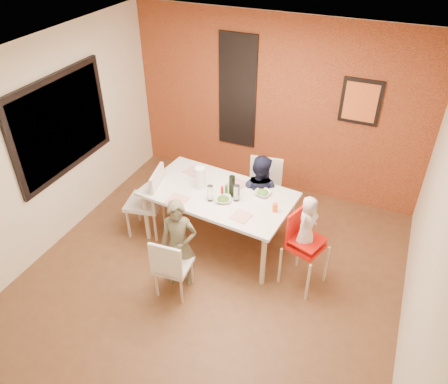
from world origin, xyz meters
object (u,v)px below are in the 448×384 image
at_px(child_near, 179,244).
at_px(wine_bottle, 232,186).
at_px(dining_table, 218,197).
at_px(child_far, 259,195).
at_px(chair_far, 264,188).
at_px(paper_towel_roll, 200,178).
at_px(toddler, 307,222).
at_px(high_chair, 303,242).
at_px(chair_near, 170,265).
at_px(chair_left, 150,198).

bearing_deg(child_near, wine_bottle, 51.45).
xyz_separation_m(dining_table, child_far, (0.41, 0.43, -0.12)).
xyz_separation_m(chair_far, paper_towel_roll, (-0.67, -0.65, 0.40)).
relative_size(toddler, wine_bottle, 2.21).
bearing_deg(paper_towel_roll, toddler, -12.62).
distance_m(dining_table, child_near, 0.91).
height_order(child_near, child_far, child_far).
xyz_separation_m(high_chair, child_near, (-1.33, -0.59, -0.02)).
bearing_deg(toddler, chair_near, 137.19).
relative_size(dining_table, child_far, 1.66).
xyz_separation_m(child_far, paper_towel_roll, (-0.68, -0.40, 0.34)).
bearing_deg(chair_left, toddler, 74.79).
distance_m(chair_left, child_near, 1.07).
height_order(high_chair, child_near, child_near).
distance_m(chair_far, child_near, 1.65).
xyz_separation_m(chair_left, toddler, (2.17, -0.13, 0.37)).
xyz_separation_m(child_near, wine_bottle, (0.30, 0.89, 0.35)).
relative_size(chair_far, child_far, 0.82).
xyz_separation_m(chair_left, child_far, (1.34, 0.62, 0.03)).
height_order(chair_near, child_near, child_near).
height_order(chair_far, child_near, child_near).
height_order(high_chair, child_far, child_far).
xyz_separation_m(chair_far, child_near, (-0.52, -1.56, 0.05)).
xyz_separation_m(child_near, toddler, (1.36, 0.57, 0.34)).
distance_m(child_far, wine_bottle, 0.59).
distance_m(dining_table, high_chair, 1.26).
bearing_deg(wine_bottle, high_chair, -16.41).
xyz_separation_m(high_chair, paper_towel_roll, (-1.48, 0.32, 0.33)).
bearing_deg(paper_towel_roll, high_chair, -12.25).
xyz_separation_m(high_chair, child_far, (-0.80, 0.73, -0.02)).
height_order(chair_near, chair_far, chair_far).
relative_size(dining_table, chair_left, 1.96).
relative_size(dining_table, wine_bottle, 6.73).
height_order(chair_near, chair_left, chair_left).
height_order(dining_table, child_far, child_far).
distance_m(dining_table, paper_towel_roll, 0.35).
xyz_separation_m(chair_near, child_near, (-0.01, 0.24, 0.13)).
relative_size(chair_left, high_chair, 0.99).
height_order(chair_near, high_chair, high_chair).
relative_size(dining_table, chair_far, 2.04).
distance_m(chair_far, toddler, 1.35).
height_order(high_chair, toddler, toddler).
relative_size(chair_far, wine_bottle, 3.30).
relative_size(dining_table, high_chair, 1.95).
bearing_deg(child_near, child_far, 48.31).
distance_m(child_far, paper_towel_roll, 0.86).
bearing_deg(high_chair, dining_table, 95.23).
relative_size(chair_near, chair_left, 0.82).
xyz_separation_m(child_near, child_far, (0.53, 1.31, 0.01)).
bearing_deg(chair_near, dining_table, -99.86).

